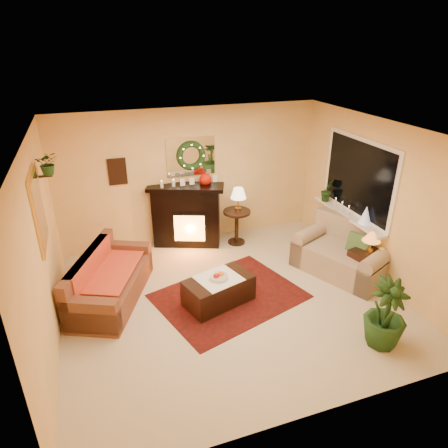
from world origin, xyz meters
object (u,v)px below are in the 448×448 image
object	(u,v)px
sofa	(111,275)
end_table_square	(366,268)
fireplace	(187,218)
side_table_round	(237,228)
loveseat	(342,251)
coffee_table	(219,291)

from	to	relation	value
sofa	end_table_square	world-z (taller)	sofa
fireplace	side_table_round	world-z (taller)	fireplace
loveseat	side_table_round	bearing A→B (deg)	104.43
end_table_square	sofa	bearing A→B (deg)	167.38
sofa	side_table_round	size ratio (longest dim) A/B	2.62
end_table_square	side_table_round	bearing A→B (deg)	126.74
end_table_square	loveseat	bearing A→B (deg)	116.35
loveseat	end_table_square	bearing A→B (deg)	-88.20
end_table_square	coffee_table	xyz separation A→B (m)	(-2.47, 0.26, -0.06)
loveseat	coffee_table	bearing A→B (deg)	158.97
loveseat	end_table_square	size ratio (longest dim) A/B	2.66
loveseat	coffee_table	xyz separation A→B (m)	(-2.27, -0.14, -0.21)
coffee_table	loveseat	bearing A→B (deg)	-13.85
loveseat	sofa	bearing A→B (deg)	148.09
fireplace	end_table_square	distance (m)	3.36
sofa	coffee_table	world-z (taller)	sofa
side_table_round	coffee_table	size ratio (longest dim) A/B	0.67
sofa	side_table_round	xyz separation A→B (m)	(2.48, 1.13, -0.10)
loveseat	coffee_table	world-z (taller)	loveseat
loveseat	end_table_square	distance (m)	0.47
loveseat	coffee_table	size ratio (longest dim) A/B	1.50
fireplace	end_table_square	size ratio (longest dim) A/B	2.19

